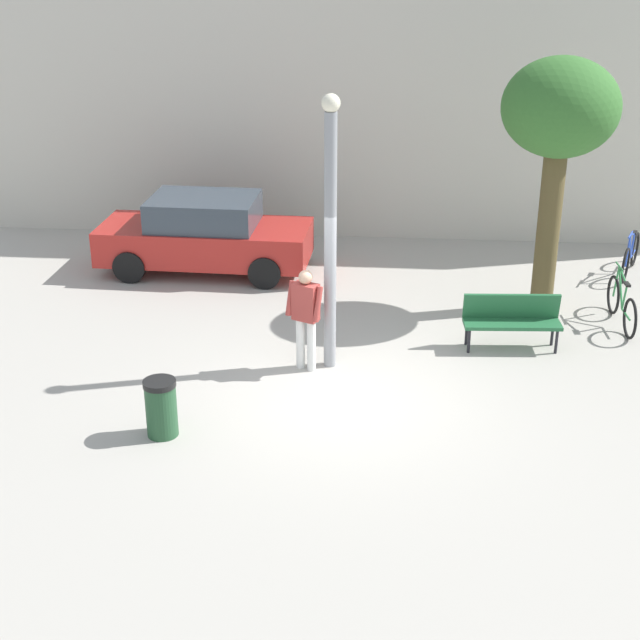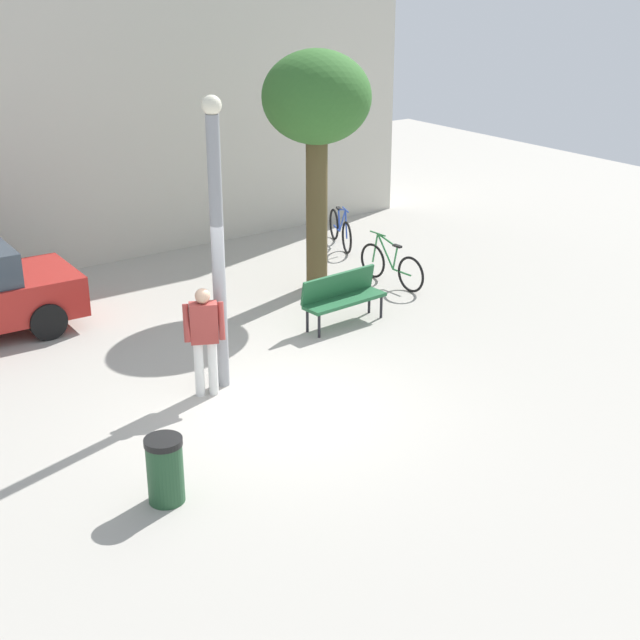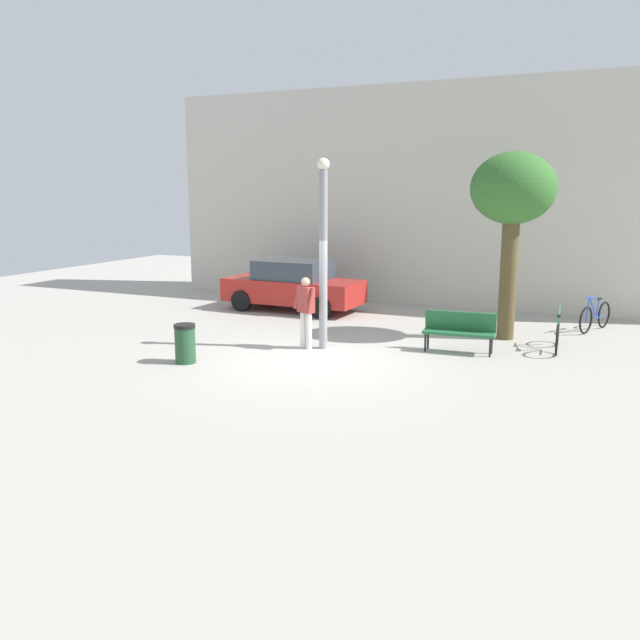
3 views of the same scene
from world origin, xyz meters
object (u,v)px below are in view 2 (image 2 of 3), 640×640
object	(u,v)px
lamppost	(217,239)
park_bench	(342,294)
bicycle_blue	(340,230)
trash_bin	(165,470)
plaza_tree	(317,105)
bicycle_green	(391,266)
person_by_lamppost	(204,335)

from	to	relation	value
lamppost	park_bench	world-z (taller)	lamppost
bicycle_blue	trash_bin	world-z (taller)	bicycle_blue
lamppost	bicycle_blue	xyz separation A→B (m)	(5.71, 4.68, -1.92)
plaza_tree	bicycle_green	size ratio (longest dim) A/B	2.50
bicycle_green	bicycle_blue	distance (m)	2.73
person_by_lamppost	bicycle_blue	xyz separation A→B (m)	(6.08, 4.84, -0.58)
park_bench	plaza_tree	xyz separation A→B (m)	(0.76, 1.83, 2.98)
bicycle_green	trash_bin	size ratio (longest dim) A/B	2.16
person_by_lamppost	plaza_tree	xyz separation A→B (m)	(4.08, 2.93, 2.56)
park_bench	bicycle_blue	xyz separation A→B (m)	(2.75, 3.73, -0.16)
lamppost	park_bench	xyz separation A→B (m)	(2.96, 0.95, -1.76)
person_by_lamppost	plaza_tree	world-z (taller)	plaza_tree
lamppost	bicycle_green	world-z (taller)	lamppost
lamppost	park_bench	bearing A→B (deg)	17.72
park_bench	trash_bin	distance (m)	6.11
bicycle_green	trash_bin	world-z (taller)	bicycle_green
person_by_lamppost	bicycle_green	world-z (taller)	person_by_lamppost
park_bench	bicycle_blue	world-z (taller)	bicycle_blue
plaza_tree	bicycle_blue	size ratio (longest dim) A/B	2.66
plaza_tree	trash_bin	world-z (taller)	plaza_tree
lamppost	plaza_tree	world-z (taller)	plaza_tree
person_by_lamppost	trash_bin	size ratio (longest dim) A/B	1.99
bicycle_blue	bicycle_green	bearing A→B (deg)	-105.32
lamppost	plaza_tree	size ratio (longest dim) A/B	0.96
lamppost	plaza_tree	distance (m)	4.79
lamppost	bicycle_blue	distance (m)	7.63
person_by_lamppost	plaza_tree	distance (m)	5.64
lamppost	bicycle_green	distance (m)	5.72
bicycle_green	park_bench	bearing A→B (deg)	-151.59
lamppost	person_by_lamppost	size ratio (longest dim) A/B	2.59
person_by_lamppost	park_bench	size ratio (longest dim) A/B	1.03
lamppost	person_by_lamppost	xyz separation A→B (m)	(-0.37, -0.16, -1.34)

